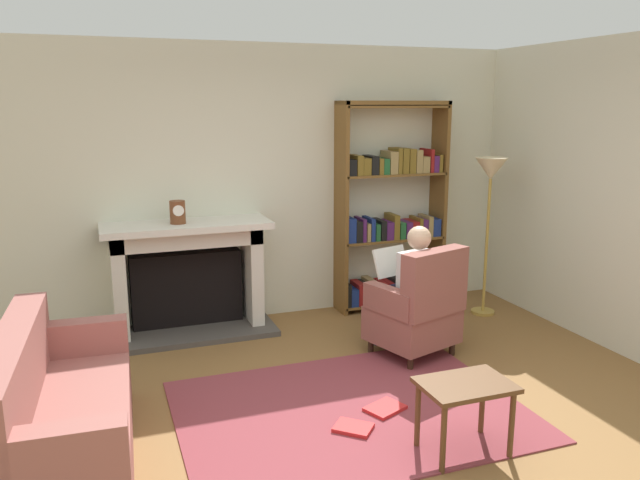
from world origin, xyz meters
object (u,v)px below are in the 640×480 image
object	(u,v)px
bookshelf	(391,215)
armchair_reading	(418,309)
sofa_floral	(58,416)
mantel_clock	(178,212)
seated_reader	(409,284)
floor_lamp	(490,183)
fireplace	(187,273)
side_table	(465,394)

from	to	relation	value
bookshelf	armchair_reading	xyz separation A→B (m)	(-0.38, -1.31, -0.57)
sofa_floral	mantel_clock	bearing A→B (deg)	-24.27
bookshelf	seated_reader	xyz separation A→B (m)	(-0.41, -1.20, -0.37)
mantel_clock	armchair_reading	world-z (taller)	mantel_clock
mantel_clock	floor_lamp	bearing A→B (deg)	-7.87
fireplace	side_table	world-z (taller)	fireplace
bookshelf	side_table	xyz separation A→B (m)	(-0.85, -2.77, -0.60)
armchair_reading	floor_lamp	size ratio (longest dim) A/B	0.60
fireplace	mantel_clock	bearing A→B (deg)	-126.49
armchair_reading	seated_reader	xyz separation A→B (m)	(-0.04, 0.11, 0.20)
fireplace	mantel_clock	size ratio (longest dim) A/B	7.49
fireplace	mantel_clock	xyz separation A→B (m)	(-0.08, -0.10, 0.61)
sofa_floral	seated_reader	bearing A→B (deg)	-69.90
seated_reader	sofa_floral	xyz separation A→B (m)	(-2.78, -0.86, -0.30)
bookshelf	fireplace	bearing A→B (deg)	-179.11
fireplace	seated_reader	xyz separation A→B (m)	(1.72, -1.17, 0.05)
armchair_reading	sofa_floral	bearing A→B (deg)	-2.81
floor_lamp	fireplace	bearing A→B (deg)	169.98
seated_reader	armchair_reading	bearing A→B (deg)	90.00
mantel_clock	sofa_floral	xyz separation A→B (m)	(-0.99, -1.93, -0.85)
side_table	mantel_clock	bearing A→B (deg)	117.29
bookshelf	side_table	bearing A→B (deg)	-107.00
mantel_clock	armchair_reading	size ratio (longest dim) A/B	0.21
side_table	fireplace	bearing A→B (deg)	115.12
mantel_clock	floor_lamp	distance (m)	3.05
bookshelf	armchair_reading	distance (m)	1.48
mantel_clock	seated_reader	size ratio (longest dim) A/B	0.18
bookshelf	seated_reader	world-z (taller)	bookshelf
bookshelf	sofa_floral	xyz separation A→B (m)	(-3.19, -2.06, -0.67)
mantel_clock	fireplace	bearing A→B (deg)	53.51
seated_reader	side_table	distance (m)	1.64
fireplace	bookshelf	distance (m)	2.17
fireplace	armchair_reading	world-z (taller)	fireplace
seated_reader	fireplace	bearing A→B (deg)	-51.94
sofa_floral	side_table	distance (m)	2.45
armchair_reading	side_table	size ratio (longest dim) A/B	1.73
seated_reader	side_table	world-z (taller)	seated_reader
seated_reader	floor_lamp	xyz separation A→B (m)	(1.22, 0.65, 0.74)
fireplace	bookshelf	xyz separation A→B (m)	(2.13, 0.03, 0.42)
fireplace	armchair_reading	distance (m)	2.17
sofa_floral	floor_lamp	bearing A→B (deg)	-66.44
bookshelf	side_table	distance (m)	2.95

